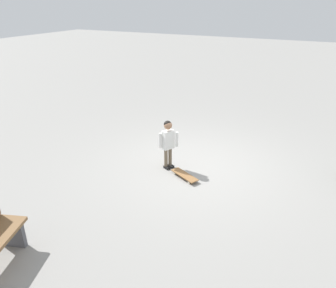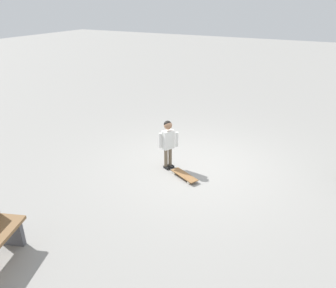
% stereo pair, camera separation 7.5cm
% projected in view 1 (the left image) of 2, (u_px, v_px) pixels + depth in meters
% --- Properties ---
extents(ground_plane, '(50.00, 50.00, 0.00)m').
position_uv_depth(ground_plane, '(200.00, 166.00, 7.09)').
color(ground_plane, gray).
extents(child_person, '(0.34, 0.28, 1.06)m').
position_uv_depth(child_person, '(168.00, 139.00, 6.79)').
color(child_person, brown).
rests_on(child_person, ground).
extents(skateboard, '(0.68, 0.47, 0.07)m').
position_uv_depth(skateboard, '(184.00, 175.00, 6.62)').
color(skateboard, olive).
rests_on(skateboard, ground).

